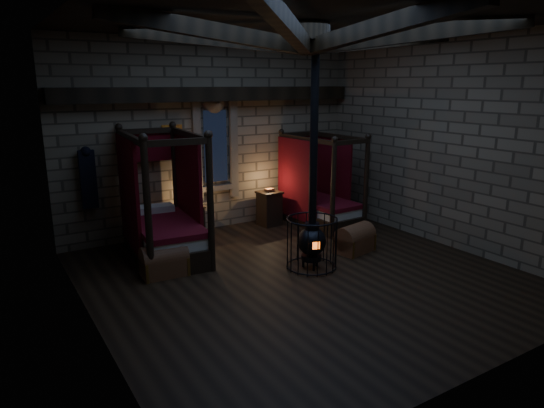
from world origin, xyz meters
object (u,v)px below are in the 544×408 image
trunk_right (355,240)px  trunk_left (164,262)px  stove (312,237)px  bed_left (164,226)px  bed_right (319,203)px

trunk_right → trunk_left: bearing=154.8°
trunk_right → stove: bearing=178.9°
trunk_left → stove: 2.65m
trunk_left → stove: size_ratio=0.20×
bed_left → bed_right: (3.86, 0.15, -0.07)m
bed_left → bed_right: bed_left is taller
bed_right → trunk_right: 2.06m
bed_left → stove: bearing=-40.5°
bed_right → trunk_right: bed_right is taller
trunk_right → stove: (-1.25, -0.25, 0.33)m
trunk_left → stove: (2.39, -1.08, 0.34)m
bed_right → stove: size_ratio=0.52×
bed_left → stove: (2.03, -2.06, -0.00)m
bed_left → trunk_right: bed_left is taller
bed_left → bed_right: bearing=7.1°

